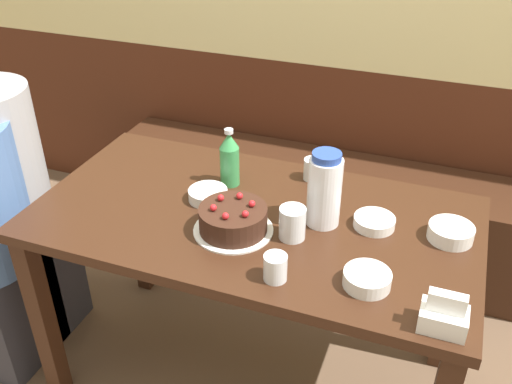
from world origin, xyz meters
The scene contains 15 objects.
ground_plane centered at (0.00, 0.00, 0.00)m, with size 12.00×12.00×0.00m, color brown.
bench_seat centered at (0.00, 0.83, 0.23)m, with size 1.97×0.38×0.47m.
dining_table centered at (0.00, 0.00, 0.63)m, with size 1.37×0.72×0.73m.
birthday_cake centered at (-0.02, -0.10, 0.77)m, with size 0.24×0.24×0.10m.
water_pitcher centered at (0.21, 0.03, 0.84)m, with size 0.10×0.10×0.24m.
soju_bottle centered at (-0.14, 0.15, 0.82)m, with size 0.06×0.06×0.20m.
napkin_holder centered at (0.59, -0.29, 0.77)m, with size 0.11×0.08×0.11m.
bowl_soup_white centered at (0.58, 0.08, 0.75)m, with size 0.13×0.13×0.04m.
bowl_rice_small centered at (0.39, -0.20, 0.75)m, with size 0.12×0.12×0.04m.
bowl_side_dish centered at (-0.17, 0.03, 0.75)m, with size 0.13×0.13×0.04m.
bowl_sauce_shallow centered at (0.36, 0.07, 0.74)m, with size 0.12×0.12×0.03m.
glass_water_tall centered at (0.11, 0.27, 0.76)m, with size 0.06×0.06×0.07m.
glass_tumbler_short centered at (0.15, -0.07, 0.78)m, with size 0.08×0.08×0.10m.
glass_shot_small centered at (0.16, -0.26, 0.76)m, with size 0.06×0.06×0.07m.
person_teal_shirt centered at (-0.94, -0.06, 0.57)m, with size 0.34×0.33×1.21m.
Camera 1 is at (0.52, -1.36, 1.71)m, focal length 40.00 mm.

